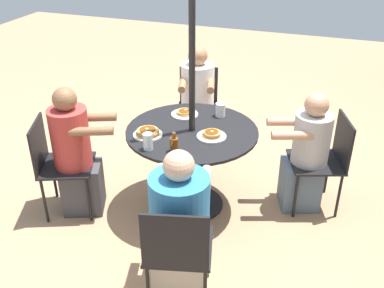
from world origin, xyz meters
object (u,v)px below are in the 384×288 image
object	(u,v)px
coffee_cup	(220,110)
drinking_glass_a	(148,141)
patio_chair_south	(326,157)
diner_east	(180,230)
diner_south	(306,157)
patio_chair_west	(198,103)
pancake_plate_b	(148,133)
pancake_plate_a	(185,113)
syrup_bottle	(174,144)
pancake_plate_c	(212,135)
diner_north	(76,156)
patio_table	(192,147)
patio_chair_north	(56,160)
patio_chair_east	(177,249)
diner_west	(197,106)

from	to	relation	value
coffee_cup	drinking_glass_a	world-z (taller)	drinking_glass_a
patio_chair_south	drinking_glass_a	distance (m)	1.53
diner_east	diner_south	distance (m)	1.41
coffee_cup	patio_chair_west	bearing A→B (deg)	-148.93
patio_chair_west	pancake_plate_b	world-z (taller)	patio_chair_west
drinking_glass_a	pancake_plate_a	bearing A→B (deg)	175.46
patio_chair_south	syrup_bottle	xyz separation A→B (m)	(0.75, -1.08, 0.31)
diner_south	patio_chair_south	bearing A→B (deg)	-90.00
pancake_plate_b	pancake_plate_c	bearing A→B (deg)	106.45
pancake_plate_c	drinking_glass_a	size ratio (longest dim) A/B	1.81
pancake_plate_c	syrup_bottle	xyz separation A→B (m)	(0.31, -0.20, 0.04)
diner_north	drinking_glass_a	size ratio (longest dim) A/B	8.73
patio_table	patio_chair_south	distance (m)	1.13
patio_chair_north	patio_chair_south	xyz separation A→B (m)	(-0.80, 2.11, 0.00)
patio_chair_south	pancake_plate_b	xyz separation A→B (m)	(0.58, -1.36, 0.28)
pancake_plate_a	syrup_bottle	size ratio (longest dim) A/B	1.51
patio_chair_south	syrup_bottle	size ratio (longest dim) A/B	5.43
diner_east	drinking_glass_a	size ratio (longest dim) A/B	8.52
diner_south	diner_north	bearing A→B (deg)	91.55
pancake_plate_b	syrup_bottle	size ratio (longest dim) A/B	1.51
diner_east	patio_chair_west	size ratio (longest dim) A/B	1.31
patio_chair_west	coffee_cup	xyz separation A→B (m)	(0.75, 0.45, 0.31)
patio_chair_east	coffee_cup	size ratio (longest dim) A/B	7.28
patio_table	diner_east	distance (m)	0.96
diner_north	patio_chair_south	bearing A→B (deg)	88.33
patio_chair_south	diner_south	xyz separation A→B (m)	(0.06, -0.16, 0.00)
patio_chair_west	diner_north	bearing A→B (deg)	52.30
patio_table	patio_chair_east	world-z (taller)	patio_chair_east
patio_chair_north	coffee_cup	world-z (taller)	coffee_cup
patio_chair_east	coffee_cup	bearing A→B (deg)	81.04
diner_north	syrup_bottle	xyz separation A→B (m)	(0.01, 0.88, 0.28)
pancake_plate_c	patio_chair_west	bearing A→B (deg)	-156.64
pancake_plate_a	pancake_plate_b	bearing A→B (deg)	-17.51
patio_table	patio_chair_east	size ratio (longest dim) A/B	1.29
drinking_glass_a	pancake_plate_b	bearing A→B (deg)	-154.88
patio_chair_east	diner_east	distance (m)	0.17
pancake_plate_a	pancake_plate_b	size ratio (longest dim) A/B	1.00
patio_chair_north	pancake_plate_c	xyz separation A→B (m)	(-0.36, 1.23, 0.27)
syrup_bottle	coffee_cup	distance (m)	0.72
diner_east	pancake_plate_b	distance (m)	0.94
pancake_plate_c	pancake_plate_b	bearing A→B (deg)	-73.55
diner_north	diner_south	world-z (taller)	diner_north
patio_table	pancake_plate_b	size ratio (longest dim) A/B	4.62
pancake_plate_a	patio_chair_south	bearing A→B (deg)	95.86
patio_chair_north	pancake_plate_c	size ratio (longest dim) A/B	3.59
patio_chair_west	coffee_cup	world-z (taller)	coffee_cup
patio_chair_south	coffee_cup	xyz separation A→B (m)	(0.04, -0.92, 0.31)
diner_south	patio_chair_west	size ratio (longest dim) A/B	1.26
patio_table	diner_west	world-z (taller)	diner_west
pancake_plate_c	drinking_glass_a	xyz separation A→B (m)	(0.34, -0.39, 0.05)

